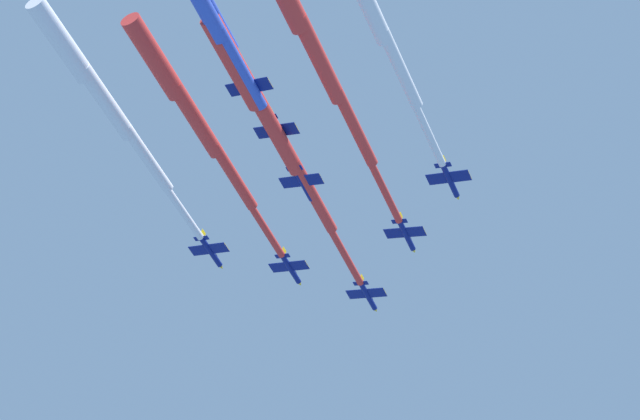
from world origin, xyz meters
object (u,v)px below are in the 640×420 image
at_px(jet_lead, 274,131).
at_px(jet_port_inner, 194,118).
at_px(jet_starboard_inner, 317,57).
at_px(jet_port_mid, 105,101).

height_order(jet_lead, jet_port_inner, jet_port_inner).
relative_size(jet_lead, jet_starboard_inner, 1.02).
xyz_separation_m(jet_lead, jet_port_mid, (-21.89, 20.50, 1.71)).
bearing_deg(jet_port_mid, jet_port_inner, -37.56).
height_order(jet_port_inner, jet_port_mid, jet_port_inner).
distance_m(jet_port_inner, jet_port_mid, 15.84).
bearing_deg(jet_port_mid, jet_lead, -43.13).
bearing_deg(jet_starboard_inner, jet_lead, 65.47).
bearing_deg(jet_port_inner, jet_starboard_inner, -84.02).
relative_size(jet_lead, jet_port_inner, 1.10).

